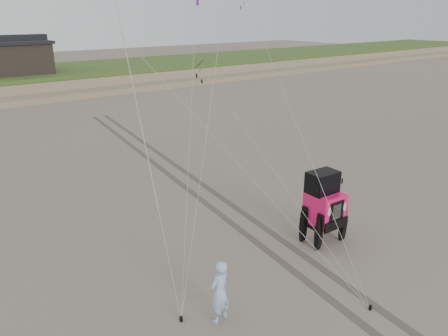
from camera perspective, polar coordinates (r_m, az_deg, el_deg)
The scene contains 7 objects.
ground at distance 12.22m, azimuth 9.38°, elevation -15.30°, with size 160.00×160.00×0.00m, color #6B6054.
cabin at distance 44.81m, azimuth -26.02°, elevation 12.99°, with size 6.40×5.40×3.35m.
jeep at distance 14.20m, azimuth 12.93°, elevation -5.97°, with size 2.15×4.98×1.86m, color #F6145F, non-canonical shape.
man at distance 10.59m, azimuth -0.57°, elevation -15.85°, with size 0.58×0.38×1.59m, color #7EA9C4.
stake_main at distance 11.04m, azimuth -5.62°, elevation -19.03°, with size 0.08×0.08×0.12m, color black.
stake_aux at distance 11.90m, azimuth 18.57°, elevation -16.90°, with size 0.08×0.08×0.12m, color black.
tire_tracks at distance 18.80m, azimuth -4.27°, elevation -2.08°, with size 5.22×29.74×0.01m.
Camera 1 is at (-7.56, -6.62, 6.95)m, focal length 35.00 mm.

